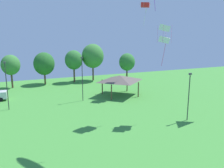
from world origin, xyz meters
name	(u,v)px	position (x,y,z in m)	size (l,w,h in m)	color
kite_flying_2	(164,34)	(9.77, 26.56, 10.82)	(1.86, 1.83, 5.11)	white
kite_flying_4	(145,0)	(14.01, 38.82, 16.32)	(1.92, 1.91, 5.39)	red
park_pavilion	(120,78)	(9.61, 39.34, 3.08)	(6.52, 5.83, 3.60)	brown
light_post_0	(189,94)	(12.60, 24.80, 3.46)	(0.36, 0.20, 6.13)	#2D2D33
light_post_2	(82,77)	(2.56, 38.46, 4.02)	(0.36, 0.20, 7.22)	#2D2D33
light_post_3	(7,83)	(-8.67, 38.02, 3.92)	(0.36, 0.20, 7.02)	#2D2D33
treeline_tree_2	(11,65)	(-8.22, 52.72, 4.67)	(3.67, 3.67, 6.71)	brown
treeline_tree_3	(44,64)	(-1.63, 54.08, 4.44)	(4.44, 4.44, 6.89)	brown
treeline_tree_4	(74,60)	(4.75, 53.69, 5.00)	(3.92, 3.92, 7.18)	brown
treeline_tree_5	(93,56)	(9.30, 54.01, 5.69)	(5.03, 5.03, 8.47)	brown
treeline_tree_6	(127,62)	(17.08, 51.99, 4.17)	(3.75, 3.75, 6.25)	brown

